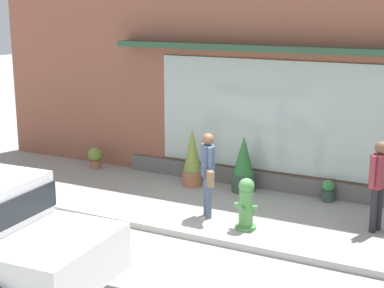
{
  "coord_description": "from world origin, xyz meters",
  "views": [
    {
      "loc": [
        4.3,
        -8.48,
        3.89
      ],
      "look_at": [
        -0.73,
        1.2,
        1.27
      ],
      "focal_mm": 54.69,
      "sensor_mm": 36.0,
      "label": 1
    }
  ],
  "objects": [
    {
      "name": "fire_hydrant",
      "position": [
        0.65,
        0.6,
        0.47
      ],
      "size": [
        0.43,
        0.41,
        0.93
      ],
      "color": "#4C8C47",
      "rests_on": "ground_plane"
    },
    {
      "name": "pedestrian_passerby",
      "position": [
        2.71,
        1.56,
        0.95
      ],
      "size": [
        0.3,
        0.47,
        1.62
      ],
      "rotation": [
        0.0,
        0.0,
        1.22
      ],
      "color": "#232328",
      "rests_on": "ground_plane"
    },
    {
      "name": "potted_plant_window_center",
      "position": [
        1.55,
        2.75,
        0.23
      ],
      "size": [
        0.25,
        0.25,
        0.45
      ],
      "color": "#33473D",
      "rests_on": "ground_plane"
    },
    {
      "name": "potted_plant_by_entrance",
      "position": [
        -1.36,
        2.42,
        0.62
      ],
      "size": [
        0.43,
        0.43,
        1.29
      ],
      "color": "#9E6042",
      "rests_on": "ground_plane"
    },
    {
      "name": "storefront",
      "position": [
        0.01,
        3.19,
        2.46
      ],
      "size": [
        14.0,
        0.81,
        5.02
      ],
      "color": "#935642",
      "rests_on": "ground_plane"
    },
    {
      "name": "ground_plane",
      "position": [
        0.0,
        0.0,
        0.0
      ],
      "size": [
        60.0,
        60.0,
        0.0
      ],
      "primitive_type": "plane",
      "color": "#9E9B93"
    },
    {
      "name": "potted_plant_window_right",
      "position": [
        -0.21,
        2.56,
        0.57
      ],
      "size": [
        0.49,
        0.49,
        1.2
      ],
      "color": "#33473D",
      "rests_on": "ground_plane"
    },
    {
      "name": "pedestrian_with_handbag",
      "position": [
        -0.2,
        0.82,
        0.93
      ],
      "size": [
        0.45,
        0.57,
        1.6
      ],
      "rotation": [
        0.0,
        0.0,
        5.38
      ],
      "color": "#475675",
      "rests_on": "ground_plane"
    },
    {
      "name": "potted_plant_corner_tall",
      "position": [
        -4.09,
        2.57,
        0.3
      ],
      "size": [
        0.35,
        0.35,
        0.53
      ],
      "color": "#9E6042",
      "rests_on": "ground_plane"
    },
    {
      "name": "curb_strip",
      "position": [
        0.0,
        -0.2,
        0.06
      ],
      "size": [
        14.0,
        0.24,
        0.12
      ],
      "primitive_type": "cube",
      "color": "#B2B2AD",
      "rests_on": "ground_plane"
    }
  ]
}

